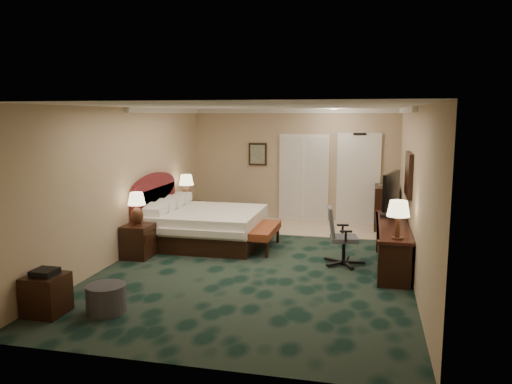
% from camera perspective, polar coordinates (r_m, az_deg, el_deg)
% --- Properties ---
extents(floor, '(5.00, 7.50, 0.00)m').
position_cam_1_polar(floor, '(8.84, 0.60, -8.03)').
color(floor, black).
rests_on(floor, ground).
extents(ceiling, '(5.00, 7.50, 0.00)m').
position_cam_1_polar(ceiling, '(8.46, 0.63, 9.75)').
color(ceiling, silver).
rests_on(ceiling, wall_back).
extents(wall_back, '(5.00, 0.00, 2.70)m').
position_cam_1_polar(wall_back, '(12.21, 4.37, 3.10)').
color(wall_back, tan).
rests_on(wall_back, ground).
extents(wall_front, '(5.00, 0.00, 2.70)m').
position_cam_1_polar(wall_front, '(5.01, -8.58, -5.30)').
color(wall_front, tan).
rests_on(wall_front, ground).
extents(wall_left, '(0.00, 7.50, 2.70)m').
position_cam_1_polar(wall_left, '(9.40, -14.45, 1.12)').
color(wall_left, tan).
rests_on(wall_left, ground).
extents(wall_right, '(0.00, 7.50, 2.70)m').
position_cam_1_polar(wall_right, '(8.39, 17.55, 0.09)').
color(wall_right, tan).
rests_on(wall_right, ground).
extents(crown_molding, '(5.00, 7.50, 0.10)m').
position_cam_1_polar(crown_molding, '(8.46, 0.63, 9.41)').
color(crown_molding, silver).
rests_on(crown_molding, wall_back).
extents(tile_patch, '(3.20, 1.70, 0.01)m').
position_cam_1_polar(tile_patch, '(11.49, 8.11, -4.12)').
color(tile_patch, beige).
rests_on(tile_patch, ground).
extents(headboard, '(0.12, 2.00, 1.40)m').
position_cam_1_polar(headboard, '(10.36, -11.49, -1.72)').
color(headboard, '#521518').
rests_on(headboard, ground).
extents(entry_door, '(1.02, 0.06, 2.18)m').
position_cam_1_polar(entry_door, '(12.09, 11.62, 1.45)').
color(entry_door, silver).
rests_on(entry_door, ground).
extents(closet_doors, '(1.20, 0.06, 2.10)m').
position_cam_1_polar(closet_doors, '(12.17, 5.49, 1.64)').
color(closet_doors, '#B4AEA6').
rests_on(closet_doors, ground).
extents(wall_art, '(0.45, 0.06, 0.55)m').
position_cam_1_polar(wall_art, '(12.32, 0.20, 4.34)').
color(wall_art, '#4F5E59').
rests_on(wall_art, wall_back).
extents(wall_mirror, '(0.05, 0.95, 0.75)m').
position_cam_1_polar(wall_mirror, '(8.95, 17.05, 1.93)').
color(wall_mirror, white).
rests_on(wall_mirror, wall_right).
extents(bed, '(2.11, 1.96, 0.67)m').
position_cam_1_polar(bed, '(10.09, -5.60, -3.98)').
color(bed, silver).
rests_on(bed, ground).
extents(nightstand_near, '(0.48, 0.55, 0.60)m').
position_cam_1_polar(nightstand_near, '(9.31, -13.30, -5.48)').
color(nightstand_near, black).
rests_on(nightstand_near, ground).
extents(nightstand_far, '(0.47, 0.54, 0.58)m').
position_cam_1_polar(nightstand_far, '(11.60, -7.79, -2.55)').
color(nightstand_far, black).
rests_on(nightstand_far, ground).
extents(lamp_near, '(0.38, 0.38, 0.60)m').
position_cam_1_polar(lamp_near, '(9.16, -13.46, -1.88)').
color(lamp_near, black).
rests_on(lamp_near, nightstand_near).
extents(lamp_far, '(0.36, 0.36, 0.64)m').
position_cam_1_polar(lamp_far, '(11.46, -7.96, 0.41)').
color(lamp_far, black).
rests_on(lamp_far, nightstand_far).
extents(bed_bench, '(0.46, 1.31, 0.44)m').
position_cam_1_polar(bed_bench, '(9.62, 0.86, -5.27)').
color(bed_bench, brown).
rests_on(bed_bench, ground).
extents(ottoman, '(0.67, 0.67, 0.37)m').
position_cam_1_polar(ottoman, '(6.95, -16.75, -11.58)').
color(ottoman, '#2B2A2E').
rests_on(ottoman, ground).
extents(side_table, '(0.48, 0.48, 0.52)m').
position_cam_1_polar(side_table, '(7.13, -22.86, -10.76)').
color(side_table, black).
rests_on(side_table, ground).
extents(desk, '(0.54, 2.49, 0.72)m').
position_cam_1_polar(desk, '(8.89, 15.22, -5.86)').
color(desk, black).
rests_on(desk, ground).
extents(tv, '(0.37, 1.03, 0.81)m').
position_cam_1_polar(tv, '(9.43, 15.20, -0.27)').
color(tv, black).
rests_on(tv, desk).
extents(desk_lamp, '(0.41, 0.41, 0.60)m').
position_cam_1_polar(desk_lamp, '(7.75, 15.92, -3.05)').
color(desk_lamp, black).
rests_on(desk_lamp, desk).
extents(desk_chair, '(0.67, 0.64, 1.01)m').
position_cam_1_polar(desk_chair, '(8.71, 10.03, -4.98)').
color(desk_chair, '#45454B').
rests_on(desk_chair, ground).
extents(minibar, '(0.51, 0.92, 0.98)m').
position_cam_1_polar(minibar, '(11.66, 14.63, -1.72)').
color(minibar, black).
rests_on(minibar, ground).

